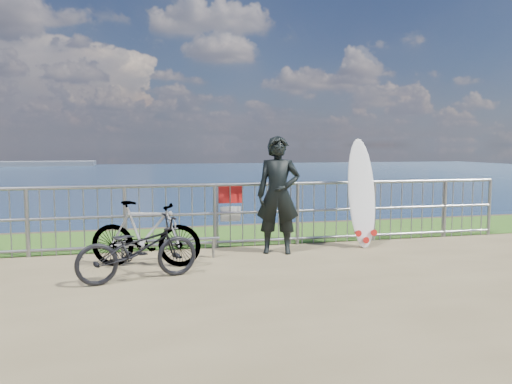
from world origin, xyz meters
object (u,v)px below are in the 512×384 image
object	(u,v)px
bicycle_far	(146,234)
bicycle_near	(138,249)
surfer	(278,195)
surfboard	(362,197)

from	to	relation	value
bicycle_far	bicycle_near	bearing A→B (deg)	-173.23
surfer	surfboard	distance (m)	1.59
surfer	bicycle_near	world-z (taller)	surfer
bicycle_near	surfer	bearing A→B (deg)	-77.29
surfer	bicycle_near	xyz separation A→B (m)	(-2.26, -1.18, -0.54)
bicycle_near	bicycle_far	bearing A→B (deg)	-23.94
surfboard	bicycle_far	bearing A→B (deg)	-170.60
bicycle_near	bicycle_far	xyz separation A→B (m)	(0.12, 0.74, 0.06)
surfboard	bicycle_near	distance (m)	4.10
surfer	bicycle_near	size ratio (longest dim) A/B	1.20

